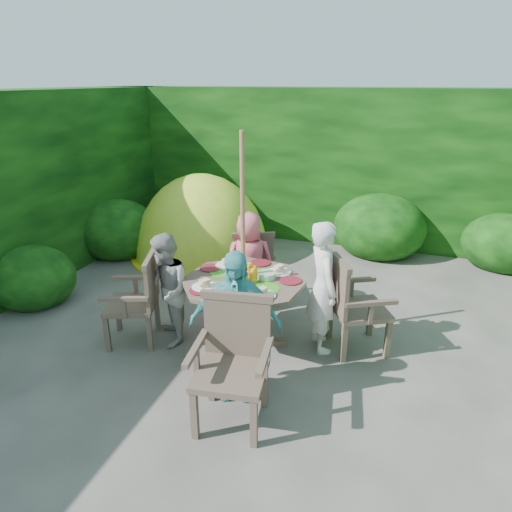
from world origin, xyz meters
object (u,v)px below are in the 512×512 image
(garden_chair_front, at_px, (233,359))
(dome_tent, at_px, (202,254))
(parasol_pole, at_px, (243,246))
(patio_table, at_px, (244,290))
(garden_chair_left, at_px, (138,298))
(garden_chair_right, at_px, (352,303))
(garden_chair_back, at_px, (252,263))
(child_front, at_px, (235,325))
(child_back, at_px, (249,262))
(child_left, at_px, (166,291))
(child_right, at_px, (323,287))

(garden_chair_front, relative_size, dome_tent, 0.39)
(parasol_pole, distance_m, garden_chair_front, 1.23)
(patio_table, distance_m, garden_chair_left, 1.11)
(dome_tent, bearing_deg, garden_chair_right, -23.30)
(garden_chair_right, height_order, garden_chair_back, garden_chair_right)
(child_front, bearing_deg, garden_chair_left, 145.34)
(garden_chair_back, bearing_deg, dome_tent, -68.22)
(garden_chair_back, distance_m, child_back, 0.33)
(patio_table, xyz_separation_m, garden_chair_left, (-1.07, -0.28, -0.13))
(garden_chair_right, xyz_separation_m, garden_chair_front, (-0.77, -1.32, 0.01))
(garden_chair_back, distance_m, child_front, 1.91)
(garden_chair_left, relative_size, dome_tent, 0.36)
(child_left, bearing_deg, garden_chair_front, 17.22)
(dome_tent, bearing_deg, garden_chair_back, -29.28)
(dome_tent, bearing_deg, child_front, -45.71)
(garden_chair_right, distance_m, dome_tent, 3.34)
(patio_table, xyz_separation_m, garden_chair_front, (0.29, -1.05, -0.09))
(parasol_pole, bearing_deg, dome_tent, 124.03)
(garden_chair_left, xyz_separation_m, child_back, (0.86, 1.05, 0.11))
(garden_chair_back, bearing_deg, child_left, 44.13)
(child_left, height_order, child_front, child_front)
(child_left, height_order, child_back, child_back)
(garden_chair_back, bearing_deg, garden_chair_right, 124.52)
(garden_chair_right, xyz_separation_m, child_back, (-1.27, 0.51, 0.08))
(child_left, bearing_deg, child_back, 115.60)
(garden_chair_left, relative_size, child_right, 0.68)
(garden_chair_right, height_order, garden_chair_front, garden_chair_front)
(child_front, bearing_deg, child_back, 91.65)
(garden_chair_left, relative_size, garden_chair_front, 0.93)
(patio_table, distance_m, garden_chair_back, 1.11)
(garden_chair_back, xyz_separation_m, child_right, (1.05, -0.86, 0.21))
(patio_table, xyz_separation_m, parasol_pole, (-0.00, -0.00, 0.48))
(child_back, bearing_deg, parasol_pole, 81.98)
(garden_chair_right, height_order, dome_tent, dome_tent)
(child_left, bearing_deg, dome_tent, 162.83)
(garden_chair_back, distance_m, child_right, 1.37)
(dome_tent, bearing_deg, garden_chair_left, -64.83)
(parasol_pole, distance_m, garden_chair_left, 1.25)
(parasol_pole, relative_size, garden_chair_back, 2.49)
(garden_chair_right, relative_size, garden_chair_left, 1.05)
(parasol_pole, xyz_separation_m, garden_chair_back, (-0.27, 1.07, -0.63))
(child_right, height_order, child_left, child_right)
(patio_table, xyz_separation_m, garden_chair_right, (1.06, 0.26, -0.10))
(garden_chair_left, height_order, child_front, child_front)
(garden_chair_left, bearing_deg, child_right, 84.98)
(garden_chair_back, relative_size, child_front, 0.65)
(garden_chair_front, bearing_deg, garden_chair_left, 142.64)
(patio_table, bearing_deg, dome_tent, 124.12)
(parasol_pole, distance_m, child_front, 0.91)
(garden_chair_left, distance_m, dome_tent, 2.66)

